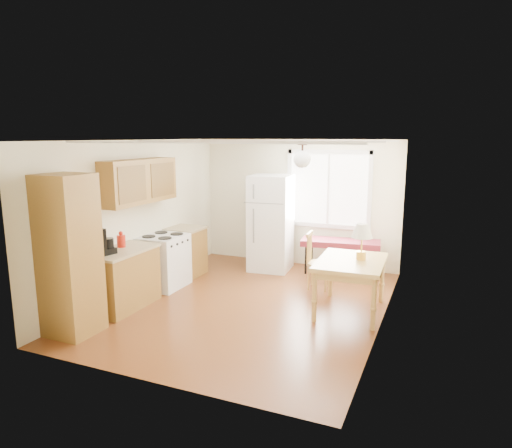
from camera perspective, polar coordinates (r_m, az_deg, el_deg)
The scene contains 11 objects.
room_shell at distance 6.84m, azimuth -0.96°, elevation -0.11°, with size 4.60×5.60×2.62m.
kitchen_run at distance 7.28m, azimuth -15.50°, elevation -3.15°, with size 0.65×3.40×2.20m.
window_unit at distance 8.93m, azimuth 9.05°, elevation 4.30°, with size 1.64×0.05×1.51m.
pendant_light at distance 6.85m, azimuth 5.80°, elevation 8.17°, with size 0.26×0.26×0.40m.
refrigerator at distance 8.78m, azimuth 1.86°, elevation 0.15°, with size 0.82×0.82×1.84m.
bench at distance 8.62m, azimuth 10.53°, elevation -2.44°, with size 1.50×0.72×0.66m.
dining_table at distance 6.82m, azimuth 11.77°, elevation -5.28°, with size 0.99×1.29×0.79m.
chair at distance 7.81m, azimuth 7.25°, elevation -4.09°, with size 0.43×0.42×0.96m.
table_lamp at distance 6.77m, azimuth 13.12°, elevation -1.19°, with size 0.31×0.31×0.53m.
coffee_maker at distance 6.83m, azimuth -18.39°, elevation -2.45°, with size 0.25×0.30×0.40m.
kettle at distance 7.22m, azimuth -16.51°, elevation -2.00°, with size 0.13×0.13×0.25m.
Camera 1 is at (2.72, -6.14, 2.56)m, focal length 32.00 mm.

